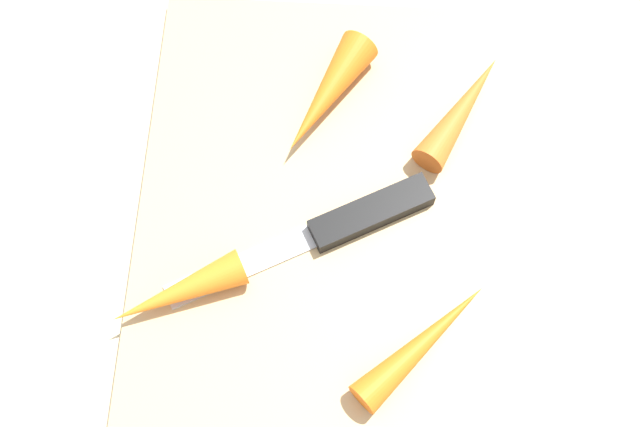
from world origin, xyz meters
name	(u,v)px	position (x,y,z in m)	size (l,w,h in m)	color
ground_plane	(320,220)	(0.00, 0.00, 0.00)	(1.40, 1.40, 0.00)	#C6B793
cutting_board	(320,217)	(0.00, 0.00, 0.01)	(0.36, 0.26, 0.01)	tan
knife	(354,215)	(0.00, 0.02, 0.02)	(0.11, 0.19, 0.01)	#B7B7BC
carrot_shortest	(178,293)	(0.07, -0.09, 0.02)	(0.03, 0.03, 0.09)	orange
carrot_long	(333,96)	(-0.09, 0.00, 0.03)	(0.03, 0.03, 0.10)	orange
carrot_short	(462,109)	(-0.08, 0.10, 0.02)	(0.03, 0.03, 0.10)	orange
carrot_longest	(423,343)	(0.09, 0.07, 0.02)	(0.02, 0.02, 0.11)	orange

